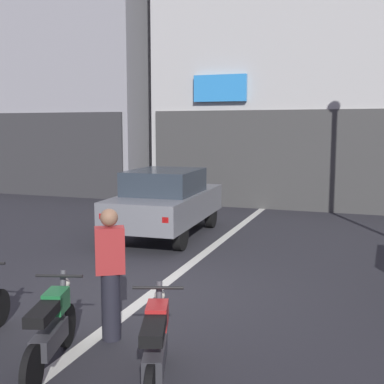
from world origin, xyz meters
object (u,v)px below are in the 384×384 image
motorcycle_red_row_centre (156,345)px  person_by_motorcycles (110,273)px  motorcycle_green_row_left_mid (51,328)px  car_grey_crossing_near (166,200)px

motorcycle_red_row_centre → person_by_motorcycles: size_ratio=0.96×
motorcycle_green_row_left_mid → person_by_motorcycles: person_by_motorcycles is taller
car_grey_crossing_near → motorcycle_green_row_left_mid: bearing=-78.4°
person_by_motorcycles → motorcycle_red_row_centre: bearing=-41.9°
car_grey_crossing_near → motorcycle_red_row_centre: bearing=-68.5°
person_by_motorcycles → car_grey_crossing_near: bearing=105.7°
person_by_motorcycles → motorcycle_green_row_left_mid: bearing=-105.9°
car_grey_crossing_near → motorcycle_green_row_left_mid: car_grey_crossing_near is taller
motorcycle_green_row_left_mid → motorcycle_red_row_centre: size_ratio=1.01×
motorcycle_green_row_left_mid → car_grey_crossing_near: bearing=101.6°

